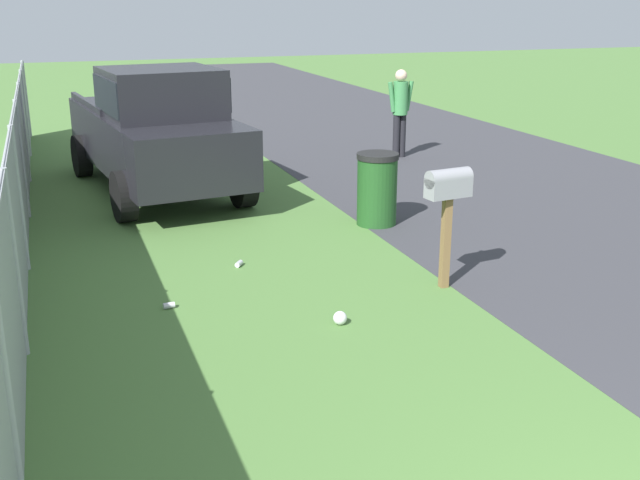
{
  "coord_description": "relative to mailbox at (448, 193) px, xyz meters",
  "views": [
    {
      "loc": [
        -1.64,
        3.33,
        3.16
      ],
      "look_at": [
        4.85,
        1.02,
        0.97
      ],
      "focal_mm": 43.19,
      "sensor_mm": 36.0,
      "label": 1
    }
  ],
  "objects": [
    {
      "name": "litter_can_midfield_b",
      "position": [
        1.46,
        2.03,
        -1.07
      ],
      "size": [
        0.14,
        0.12,
        0.07
      ],
      "primitive_type": "cylinder",
      "rotation": [
        0.0,
        1.57,
        5.65
      ],
      "color": "silver",
      "rests_on": "ground"
    },
    {
      "name": "fence_section",
      "position": [
        3.44,
        4.47,
        -0.16
      ],
      "size": [
        17.24,
        0.07,
        1.75
      ],
      "color": "#9EA3A8",
      "rests_on": "ground"
    },
    {
      "name": "pedestrian",
      "position": [
        6.9,
        -2.68,
        -0.07
      ],
      "size": [
        0.3,
        0.58,
        1.77
      ],
      "rotation": [
        0.0,
        0.0,
        3.23
      ],
      "color": "black",
      "rests_on": "ground"
    },
    {
      "name": "litter_can_by_mailbox",
      "position": [
        0.41,
        3.05,
        -1.07
      ],
      "size": [
        0.08,
        0.13,
        0.07
      ],
      "primitive_type": "cylinder",
      "rotation": [
        0.0,
        1.57,
        4.8
      ],
      "color": "silver",
      "rests_on": "ground"
    },
    {
      "name": "pickup_truck",
      "position": [
        5.54,
        2.39,
        0.0
      ],
      "size": [
        5.25,
        2.59,
        2.09
      ],
      "rotation": [
        0.0,
        0.0,
        3.26
      ],
      "color": "black",
      "rests_on": "ground"
    },
    {
      "name": "trash_bin",
      "position": [
        2.58,
        -0.29,
        -0.58
      ],
      "size": [
        0.6,
        0.6,
        1.04
      ],
      "color": "#1E4C1E",
      "rests_on": "ground"
    },
    {
      "name": "litter_bag_midfield_a",
      "position": [
        -0.59,
        1.49,
        -1.03
      ],
      "size": [
        0.14,
        0.14,
        0.14
      ],
      "primitive_type": "sphere",
      "color": "silver",
      "rests_on": "ground"
    },
    {
      "name": "mailbox",
      "position": [
        0.0,
        0.0,
        0.0
      ],
      "size": [
        0.27,
        0.54,
        1.37
      ],
      "rotation": [
        0.0,
        0.0,
        0.13
      ],
      "color": "brown",
      "rests_on": "ground"
    }
  ]
}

